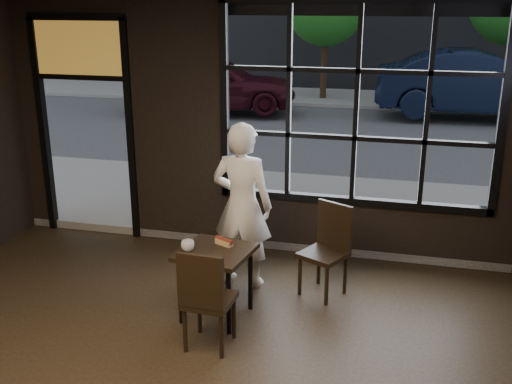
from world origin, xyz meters
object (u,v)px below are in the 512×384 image
(chair_near, at_px, (209,297))
(man, at_px, (242,205))
(cafe_table, at_px, (216,283))
(navy_car, at_px, (478,84))

(chair_near, xyz_separation_m, man, (-0.04, 1.24, 0.41))
(cafe_table, relative_size, navy_car, 0.14)
(chair_near, height_order, man, man)
(cafe_table, height_order, man, man)
(cafe_table, relative_size, chair_near, 0.73)
(cafe_table, bearing_deg, navy_car, 81.63)
(cafe_table, distance_m, navy_car, 11.30)
(man, bearing_deg, cafe_table, 90.38)
(chair_near, height_order, navy_car, navy_car)
(navy_car, bearing_deg, chair_near, 162.33)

